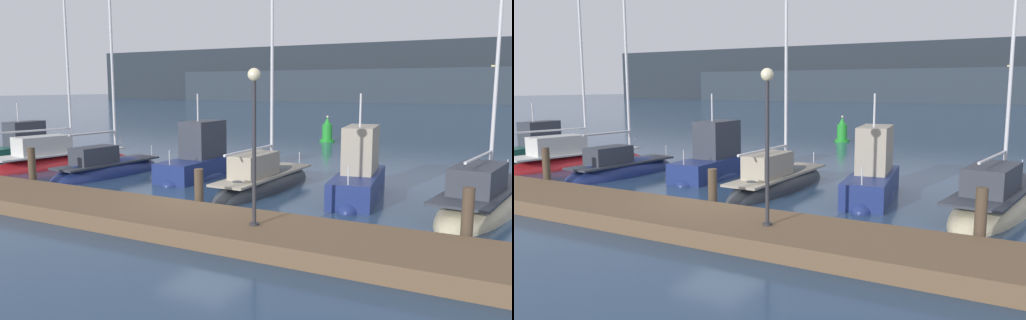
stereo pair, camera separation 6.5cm
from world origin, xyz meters
The scene contains 15 objects.
ground_plane centered at (0.00, 0.00, 0.00)m, with size 400.00×400.00×0.00m, color navy.
dock centered at (0.00, -1.93, 0.23)m, with size 39.00×2.80×0.45m, color brown.
mooring_pile_1 centered at (-7.72, -0.28, 0.81)m, with size 0.28×0.28×1.62m, color #4C3D2D.
mooring_pile_2 centered at (0.00, -0.28, 0.70)m, with size 0.28×0.28×1.40m, color #4C3D2D.
mooring_pile_3 centered at (7.72, -0.28, 0.78)m, with size 0.28×0.28×1.57m, color #4C3D2D.
motorboat_berth_1 centered at (-15.46, 4.93, 0.36)m, with size 1.89×4.96×3.63m.
sailboat_berth_2 centered at (-11.57, 4.22, 0.20)m, with size 3.40×8.04×12.21m.
sailboat_berth_3 centered at (-7.46, 3.33, 0.13)m, with size 2.15×6.09×9.30m.
motorboat_berth_4 centered at (-3.63, 4.95, 0.47)m, with size 1.88×4.86×4.19m.
sailboat_berth_5 centered at (0.10, 3.93, 0.14)m, with size 1.74×7.06×8.88m.
motorboat_berth_6 centered at (3.72, 4.24, 0.45)m, with size 2.27×5.27×4.38m.
sailboat_berth_7 centered at (7.77, 4.53, 0.15)m, with size 3.21×8.31×10.15m.
channel_buoy centered at (-3.67, 21.13, 0.69)m, with size 1.07×1.07×1.88m.
dock_lamppost centered at (2.91, -2.05, 3.08)m, with size 0.32×0.32×3.92m.
hillside_backdrop centered at (-1.63, 123.85, 7.11)m, with size 240.00×23.00×15.41m.
Camera 2 is at (8.80, -12.78, 3.91)m, focal length 35.00 mm.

